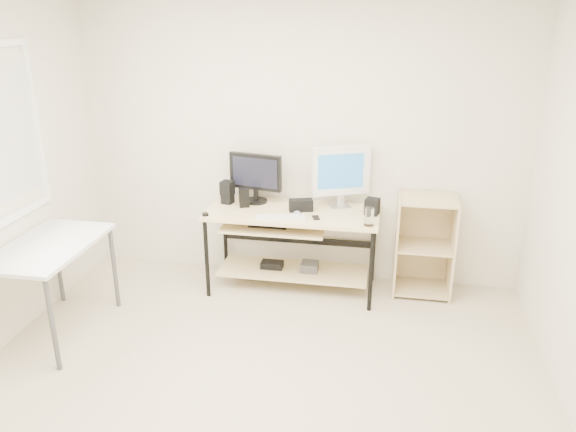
# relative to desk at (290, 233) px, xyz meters

# --- Properties ---
(room) EXTENTS (4.01, 4.01, 2.62)m
(room) POSITION_rel_desk_xyz_m (-0.11, -1.62, 0.78)
(room) COLOR #C1B295
(room) RESTS_ON ground
(desk) EXTENTS (1.50, 0.65, 0.75)m
(desk) POSITION_rel_desk_xyz_m (0.00, 0.00, 0.00)
(desk) COLOR beige
(desk) RESTS_ON ground
(side_table) EXTENTS (0.60, 1.00, 0.75)m
(side_table) POSITION_rel_desk_xyz_m (-1.65, -1.06, 0.13)
(side_table) COLOR silver
(side_table) RESTS_ON ground
(shelf_unit) EXTENTS (0.50, 0.40, 0.90)m
(shelf_unit) POSITION_rel_desk_xyz_m (1.18, 0.16, -0.09)
(shelf_unit) COLOR #CEB580
(shelf_unit) RESTS_ON ground
(black_monitor) EXTENTS (0.49, 0.20, 0.45)m
(black_monitor) POSITION_rel_desk_xyz_m (-0.34, 0.17, 0.47)
(black_monitor) COLOR black
(black_monitor) RESTS_ON desk
(white_imac) EXTENTS (0.50, 0.24, 0.55)m
(white_imac) POSITION_rel_desk_xyz_m (0.42, 0.17, 0.53)
(white_imac) COLOR silver
(white_imac) RESTS_ON desk
(keyboard) EXTENTS (0.43, 0.20, 0.01)m
(keyboard) POSITION_rel_desk_xyz_m (-0.04, -0.19, 0.22)
(keyboard) COLOR silver
(keyboard) RESTS_ON desk
(mouse) EXTENTS (0.09, 0.12, 0.04)m
(mouse) POSITION_rel_desk_xyz_m (0.08, -0.11, 0.23)
(mouse) COLOR #AFAFB4
(mouse) RESTS_ON desk
(center_speaker) EXTENTS (0.22, 0.15, 0.10)m
(center_speaker) POSITION_rel_desk_xyz_m (0.10, 0.01, 0.26)
(center_speaker) COLOR black
(center_speaker) RESTS_ON desk
(speaker_left) EXTENTS (0.13, 0.13, 0.21)m
(speaker_left) POSITION_rel_desk_xyz_m (-0.59, 0.09, 0.32)
(speaker_left) COLOR black
(speaker_left) RESTS_ON desk
(speaker_right) EXTENTS (0.14, 0.14, 0.14)m
(speaker_right) POSITION_rel_desk_xyz_m (0.71, 0.04, 0.28)
(speaker_right) COLOR black
(speaker_right) RESTS_ON desk
(audio_controller) EXTENTS (0.10, 0.08, 0.17)m
(audio_controller) POSITION_rel_desk_xyz_m (-0.41, 0.02, 0.30)
(audio_controller) COLOR black
(audio_controller) RESTS_ON desk
(volume_puck) EXTENTS (0.07, 0.07, 0.02)m
(volume_puck) POSITION_rel_desk_xyz_m (-0.69, -0.26, 0.22)
(volume_puck) COLOR black
(volume_puck) RESTS_ON desk
(smartphone) EXTENTS (0.08, 0.11, 0.01)m
(smartphone) POSITION_rel_desk_xyz_m (0.25, -0.15, 0.22)
(smartphone) COLOR black
(smartphone) RESTS_ON desk
(coaster) EXTENTS (0.13, 0.13, 0.01)m
(coaster) POSITION_rel_desk_xyz_m (0.69, -0.25, 0.21)
(coaster) COLOR tan
(coaster) RESTS_ON desk
(drinking_glass) EXTENTS (0.10, 0.10, 0.15)m
(drinking_glass) POSITION_rel_desk_xyz_m (0.69, -0.25, 0.29)
(drinking_glass) COLOR white
(drinking_glass) RESTS_ON coaster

